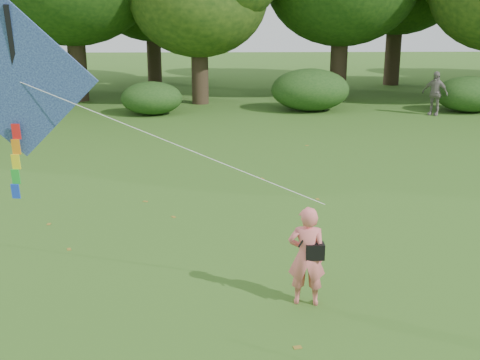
{
  "coord_description": "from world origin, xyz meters",
  "views": [
    {
      "loc": [
        -0.85,
        -8.91,
        4.77
      ],
      "look_at": [
        -0.56,
        2.0,
        1.5
      ],
      "focal_mm": 45.0,
      "sensor_mm": 36.0,
      "label": 1
    }
  ],
  "objects_px": {
    "bystander_left": "(10,92)",
    "bystander_right": "(435,93)",
    "man_kite_flyer": "(307,256)",
    "flying_kite": "(17,83)"
  },
  "relations": [
    {
      "from": "bystander_left",
      "to": "bystander_right",
      "type": "bearing_deg",
      "value": -26.13
    },
    {
      "from": "man_kite_flyer",
      "to": "flying_kite",
      "type": "distance_m",
      "value": 5.45
    },
    {
      "from": "bystander_left",
      "to": "flying_kite",
      "type": "height_order",
      "value": "flying_kite"
    },
    {
      "from": "man_kite_flyer",
      "to": "bystander_right",
      "type": "height_order",
      "value": "bystander_right"
    },
    {
      "from": "bystander_left",
      "to": "bystander_right",
      "type": "relative_size",
      "value": 0.95
    },
    {
      "from": "bystander_left",
      "to": "bystander_right",
      "type": "height_order",
      "value": "bystander_right"
    },
    {
      "from": "man_kite_flyer",
      "to": "bystander_left",
      "type": "xyz_separation_m",
      "value": [
        -10.79,
        17.98,
        0.06
      ]
    },
    {
      "from": "flying_kite",
      "to": "man_kite_flyer",
      "type": "bearing_deg",
      "value": -12.02
    },
    {
      "from": "bystander_left",
      "to": "bystander_right",
      "type": "distance_m",
      "value": 18.58
    },
    {
      "from": "bystander_left",
      "to": "flying_kite",
      "type": "bearing_deg",
      "value": -92.38
    }
  ]
}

